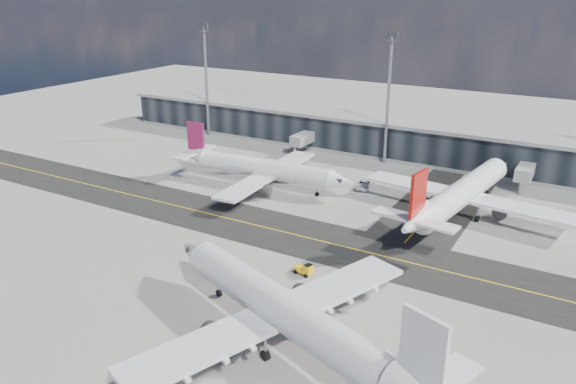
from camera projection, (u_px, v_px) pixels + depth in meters
name	position (u px, v px, depth m)	size (l,w,h in m)	color
ground	(274.00, 242.00, 88.72)	(300.00, 300.00, 0.00)	gray
taxiway_lanes	(326.00, 223.00, 95.57)	(180.00, 63.00, 0.03)	black
terminal_concourse	(396.00, 139.00, 131.75)	(152.00, 19.80, 8.80)	black
floodlight_masts	(388.00, 95.00, 122.13)	(102.50, 0.70, 28.90)	gray
airliner_af	(262.00, 168.00, 111.57)	(38.71, 32.98, 11.47)	white
airliner_redtail	(462.00, 194.00, 96.88)	(37.51, 43.85, 12.99)	white
airliner_near	(286.00, 313.00, 61.74)	(42.87, 37.05, 13.12)	silver
baggage_tug	(305.00, 269.00, 78.42)	(2.92, 1.79, 1.72)	yellow
service_van	(364.00, 184.00, 111.57)	(2.67, 5.78, 1.61)	white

